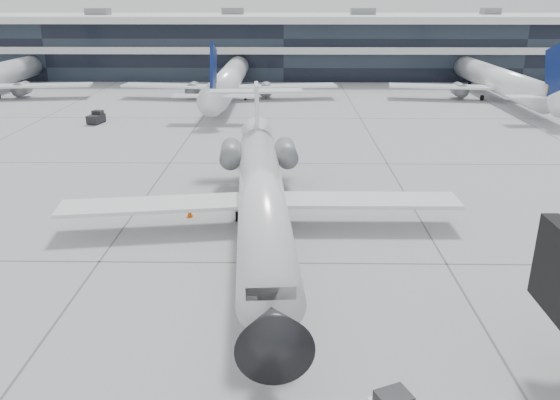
{
  "coord_description": "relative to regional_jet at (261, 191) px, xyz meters",
  "views": [
    {
      "loc": [
        0.88,
        -28.08,
        14.34
      ],
      "look_at": [
        0.4,
        3.41,
        2.6
      ],
      "focal_mm": 35.0,
      "sensor_mm": 36.0,
      "label": 1
    }
  ],
  "objects": [
    {
      "name": "ground",
      "position": [
        0.82,
        -5.12,
        -2.57
      ],
      "size": [
        220.0,
        220.0,
        0.0
      ],
      "primitive_type": "plane",
      "color": "#98989B",
      "rests_on": "ground"
    },
    {
      "name": "terminal",
      "position": [
        0.82,
        76.88,
        2.43
      ],
      "size": [
        170.0,
        22.0,
        10.0
      ],
      "primitive_type": "cube",
      "color": "black",
      "rests_on": "ground"
    },
    {
      "name": "bg_jet_center",
      "position": [
        -7.18,
        49.88,
        -2.57
      ],
      "size": [
        32.0,
        40.0,
        9.6
      ],
      "primitive_type": null,
      "color": "white",
      "rests_on": "ground"
    },
    {
      "name": "bg_jet_right",
      "position": [
        32.82,
        49.88,
        -2.57
      ],
      "size": [
        32.0,
        40.0,
        9.6
      ],
      "primitive_type": null,
      "color": "white",
      "rests_on": "ground"
    },
    {
      "name": "regional_jet",
      "position": [
        0.0,
        0.0,
        0.0
      ],
      "size": [
        26.09,
        32.6,
        7.52
      ],
      "rotation": [
        0.0,
        0.0,
        0.08
      ],
      "color": "white",
      "rests_on": "ground"
    },
    {
      "name": "traffic_cone",
      "position": [
        -5.1,
        1.83,
        -2.27
      ],
      "size": [
        0.57,
        0.57,
        0.64
      ],
      "rotation": [
        0.0,
        0.0,
        0.43
      ],
      "color": "#E1520B",
      "rests_on": "ground"
    },
    {
      "name": "far_tug",
      "position": [
        -21.5,
        31.6,
        -1.91
      ],
      "size": [
        1.8,
        2.54,
        1.47
      ],
      "rotation": [
        0.0,
        0.0,
        -0.2
      ],
      "color": "black",
      "rests_on": "ground"
    }
  ]
}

